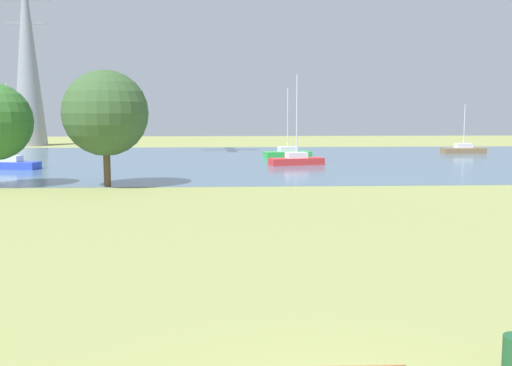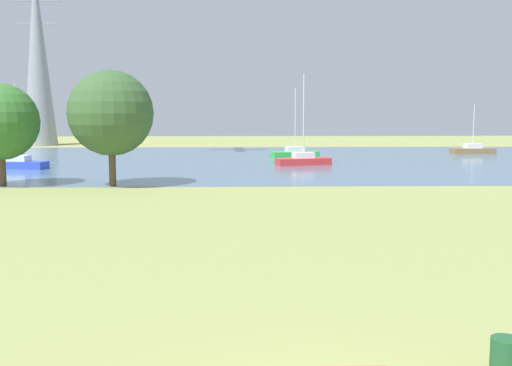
# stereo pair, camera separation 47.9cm
# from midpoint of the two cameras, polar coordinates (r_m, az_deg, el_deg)

# --- Properties ---
(ground_plane) EXTENTS (160.00, 160.00, 0.00)m
(ground_plane) POSITION_cam_midpoint_polar(r_m,az_deg,el_deg) (31.45, 0.20, -2.18)
(ground_plane) COLOR #8C9351
(water_surface) EXTENTS (140.00, 40.00, 0.02)m
(water_surface) POSITION_cam_midpoint_polar(r_m,az_deg,el_deg) (59.24, -1.26, 2.11)
(water_surface) COLOR slate
(water_surface) RESTS_ON ground
(sailboat_green) EXTENTS (5.02, 2.63, 6.98)m
(sailboat_green) POSITION_cam_midpoint_polar(r_m,az_deg,el_deg) (62.58, 2.71, 2.78)
(sailboat_green) COLOR green
(sailboat_green) RESTS_ON water_surface
(sailboat_brown) EXTENTS (4.92, 1.96, 5.37)m
(sailboat_brown) POSITION_cam_midpoint_polar(r_m,az_deg,el_deg) (72.04, 18.43, 2.96)
(sailboat_brown) COLOR brown
(sailboat_brown) RESTS_ON water_surface
(sailboat_blue) EXTENTS (5.02, 2.56, 6.98)m
(sailboat_blue) POSITION_cam_midpoint_polar(r_m,az_deg,el_deg) (54.64, -21.99, 1.68)
(sailboat_blue) COLOR blue
(sailboat_blue) RESTS_ON water_surface
(sailboat_red) EXTENTS (5.02, 2.66, 7.91)m
(sailboat_red) POSITION_cam_midpoint_polar(r_m,az_deg,el_deg) (54.43, 3.51, 2.17)
(sailboat_red) COLOR red
(sailboat_red) RESTS_ON water_surface
(tree_west_far) EXTENTS (5.41, 5.41, 7.38)m
(tree_west_far) POSITION_cam_midpoint_polar(r_m,az_deg,el_deg) (40.25, -14.07, 6.27)
(tree_west_far) COLOR brown
(tree_west_far) RESTS_ON ground
(electricity_pylon) EXTENTS (6.40, 4.40, 23.82)m
(electricity_pylon) POSITION_cam_midpoint_polar(r_m,az_deg,el_deg) (88.25, -20.53, 11.01)
(electricity_pylon) COLOR gray
(electricity_pylon) RESTS_ON ground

